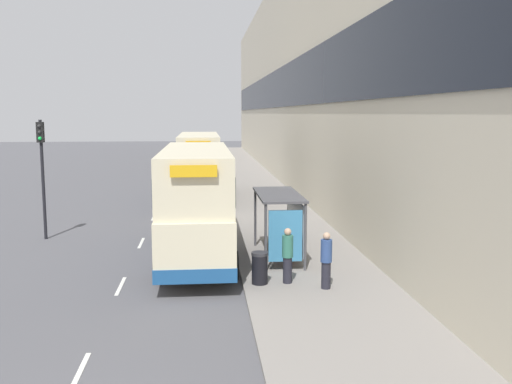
{
  "coord_description": "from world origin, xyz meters",
  "views": [
    {
      "loc": [
        2.77,
        -8.43,
        5.64
      ],
      "look_at": [
        5.53,
        21.45,
        1.51
      ],
      "focal_mm": 40.0,
      "sensor_mm": 36.0,
      "label": 1
    }
  ],
  "objects_px": {
    "pedestrian_1": "(326,260)",
    "bus_shelter": "(284,214)",
    "traffic_light_far_kerb": "(42,160)",
    "pedestrian_at_shelter": "(288,255)",
    "car_0": "(204,165)",
    "litter_bin": "(260,268)",
    "double_decker_bus_ahead": "(199,165)",
    "double_decker_bus_near": "(196,200)"
  },
  "relations": [
    {
      "from": "pedestrian_at_shelter",
      "to": "car_0",
      "type": "bearing_deg",
      "value": 94.41
    },
    {
      "from": "car_0",
      "to": "double_decker_bus_near",
      "type": "bearing_deg",
      "value": -90.59
    },
    {
      "from": "double_decker_bus_near",
      "to": "litter_bin",
      "type": "relative_size",
      "value": 9.95
    },
    {
      "from": "traffic_light_far_kerb",
      "to": "car_0",
      "type": "bearing_deg",
      "value": 74.82
    },
    {
      "from": "double_decker_bus_near",
      "to": "pedestrian_at_shelter",
      "type": "bearing_deg",
      "value": -54.46
    },
    {
      "from": "bus_shelter",
      "to": "pedestrian_at_shelter",
      "type": "relative_size",
      "value": 2.3
    },
    {
      "from": "traffic_light_far_kerb",
      "to": "bus_shelter",
      "type": "bearing_deg",
      "value": -26.53
    },
    {
      "from": "double_decker_bus_ahead",
      "to": "pedestrian_1",
      "type": "xyz_separation_m",
      "value": [
        4.1,
        -20.29,
        -1.22
      ]
    },
    {
      "from": "bus_shelter",
      "to": "pedestrian_1",
      "type": "height_order",
      "value": "bus_shelter"
    },
    {
      "from": "double_decker_bus_ahead",
      "to": "car_0",
      "type": "xyz_separation_m",
      "value": [
        0.3,
        15.07,
        -1.38
      ]
    },
    {
      "from": "double_decker_bus_near",
      "to": "litter_bin",
      "type": "bearing_deg",
      "value": -63.66
    },
    {
      "from": "double_decker_bus_ahead",
      "to": "pedestrian_1",
      "type": "relative_size",
      "value": 5.95
    },
    {
      "from": "pedestrian_at_shelter",
      "to": "double_decker_bus_near",
      "type": "bearing_deg",
      "value": 125.54
    },
    {
      "from": "double_decker_bus_near",
      "to": "double_decker_bus_ahead",
      "type": "xyz_separation_m",
      "value": [
        0.01,
        15.4,
        0.0
      ]
    },
    {
      "from": "pedestrian_1",
      "to": "bus_shelter",
      "type": "bearing_deg",
      "value": 102.2
    },
    {
      "from": "car_0",
      "to": "pedestrian_1",
      "type": "xyz_separation_m",
      "value": [
        3.8,
        -35.36,
        0.17
      ]
    },
    {
      "from": "traffic_light_far_kerb",
      "to": "pedestrian_at_shelter",
      "type": "bearing_deg",
      "value": -39.58
    },
    {
      "from": "double_decker_bus_ahead",
      "to": "traffic_light_far_kerb",
      "type": "relative_size",
      "value": 2.01
    },
    {
      "from": "pedestrian_1",
      "to": "traffic_light_far_kerb",
      "type": "height_order",
      "value": "traffic_light_far_kerb"
    },
    {
      "from": "litter_bin",
      "to": "traffic_light_far_kerb",
      "type": "xyz_separation_m",
      "value": [
        -8.95,
        8.16,
        2.92
      ]
    },
    {
      "from": "double_decker_bus_near",
      "to": "car_0",
      "type": "bearing_deg",
      "value": 89.41
    },
    {
      "from": "pedestrian_at_shelter",
      "to": "pedestrian_1",
      "type": "relative_size",
      "value": 1.01
    },
    {
      "from": "double_decker_bus_near",
      "to": "pedestrian_1",
      "type": "height_order",
      "value": "double_decker_bus_near"
    },
    {
      "from": "double_decker_bus_ahead",
      "to": "car_0",
      "type": "bearing_deg",
      "value": 88.85
    },
    {
      "from": "double_decker_bus_ahead",
      "to": "litter_bin",
      "type": "xyz_separation_m",
      "value": [
        2.06,
        -19.59,
        -1.62
      ]
    },
    {
      "from": "double_decker_bus_ahead",
      "to": "litter_bin",
      "type": "bearing_deg",
      "value": -83.99
    },
    {
      "from": "double_decker_bus_ahead",
      "to": "traffic_light_far_kerb",
      "type": "height_order",
      "value": "traffic_light_far_kerb"
    },
    {
      "from": "double_decker_bus_near",
      "to": "traffic_light_far_kerb",
      "type": "bearing_deg",
      "value": 149.99
    },
    {
      "from": "double_decker_bus_ahead",
      "to": "pedestrian_1",
      "type": "bearing_deg",
      "value": -78.56
    },
    {
      "from": "double_decker_bus_near",
      "to": "pedestrian_at_shelter",
      "type": "relative_size",
      "value": 5.72
    },
    {
      "from": "pedestrian_at_shelter",
      "to": "double_decker_bus_ahead",
      "type": "bearing_deg",
      "value": 98.64
    },
    {
      "from": "double_decker_bus_near",
      "to": "pedestrian_1",
      "type": "xyz_separation_m",
      "value": [
        4.11,
        -4.89,
        -1.22
      ]
    },
    {
      "from": "pedestrian_at_shelter",
      "to": "litter_bin",
      "type": "height_order",
      "value": "pedestrian_at_shelter"
    },
    {
      "from": "pedestrian_at_shelter",
      "to": "pedestrian_1",
      "type": "distance_m",
      "value": 1.33
    },
    {
      "from": "pedestrian_at_shelter",
      "to": "bus_shelter",
      "type": "bearing_deg",
      "value": 84.26
    },
    {
      "from": "bus_shelter",
      "to": "litter_bin",
      "type": "relative_size",
      "value": 4.0
    },
    {
      "from": "pedestrian_at_shelter",
      "to": "traffic_light_far_kerb",
      "type": "relative_size",
      "value": 0.34
    },
    {
      "from": "double_decker_bus_ahead",
      "to": "traffic_light_far_kerb",
      "type": "distance_m",
      "value": 13.41
    },
    {
      "from": "pedestrian_at_shelter",
      "to": "litter_bin",
      "type": "bearing_deg",
      "value": -179.58
    },
    {
      "from": "traffic_light_far_kerb",
      "to": "pedestrian_1",
      "type": "bearing_deg",
      "value": -38.87
    },
    {
      "from": "pedestrian_1",
      "to": "litter_bin",
      "type": "bearing_deg",
      "value": 161.11
    },
    {
      "from": "car_0",
      "to": "traffic_light_far_kerb",
      "type": "xyz_separation_m",
      "value": [
        -7.19,
        -26.5,
        2.69
      ]
    }
  ]
}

